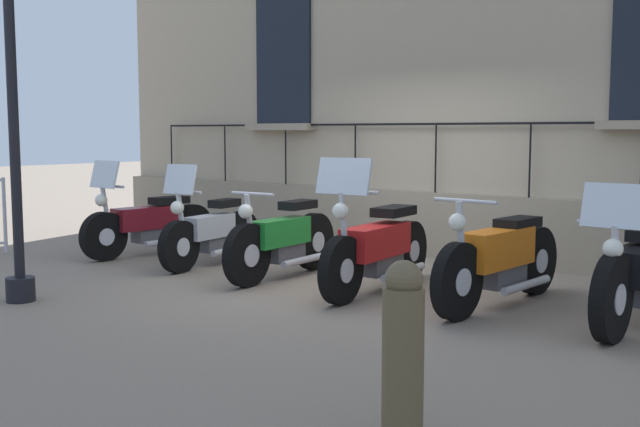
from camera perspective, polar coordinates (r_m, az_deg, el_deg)
The scene contains 8 objects.
ground_plane at distance 8.68m, azimuth 1.82°, elevation -5.01°, with size 60.00×60.00×0.00m, color gray.
motorcycle_maroon at distance 10.69m, azimuth -12.61°, elevation -0.78°, with size 2.08×0.67×1.30m.
motorcycle_silver at distance 9.69m, azimuth -8.11°, elevation -1.46°, with size 1.88×0.53×1.29m.
motorcycle_green at distance 8.78m, azimuth -2.81°, elevation -2.07°, with size 1.96×0.57×1.02m.
motorcycle_red at distance 8.04m, azimuth 4.28°, elevation -2.61°, with size 2.15×0.70×1.42m.
motorcycle_orange at distance 7.54m, azimuth 13.22°, elevation -3.39°, with size 2.21×0.63×1.08m.
motorcycle_black at distance 7.09m, azimuth 22.47°, elevation -4.37°, with size 2.00×0.67×1.27m.
bollard at distance 4.15m, azimuth 6.18°, elevation -10.26°, with size 0.22×0.22×1.00m.
Camera 1 is at (6.88, 5.02, 1.67)m, focal length 43.07 mm.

